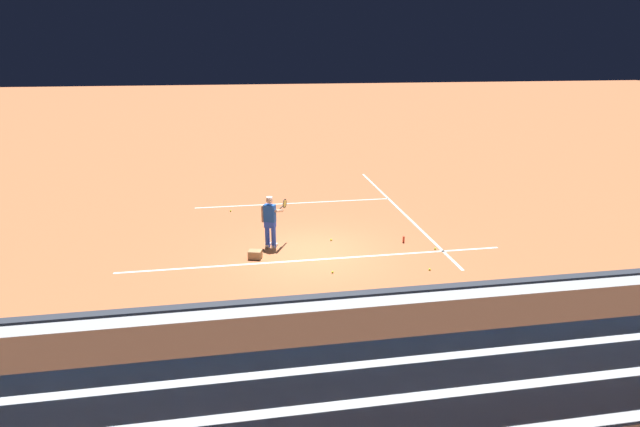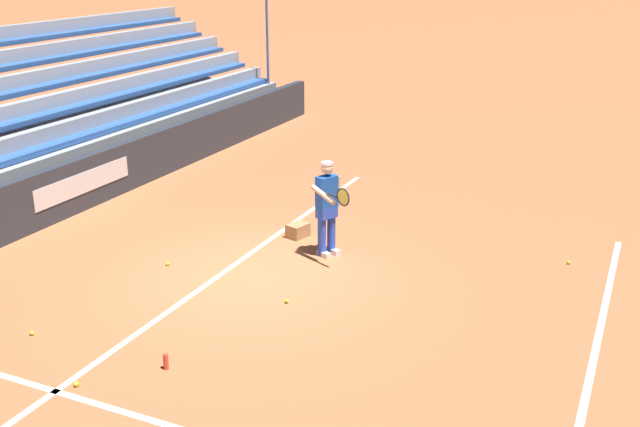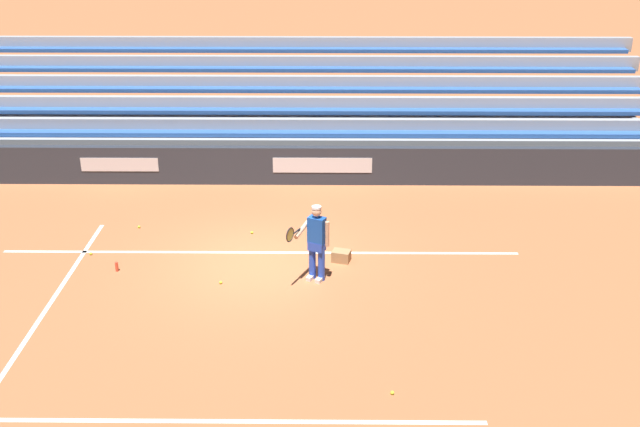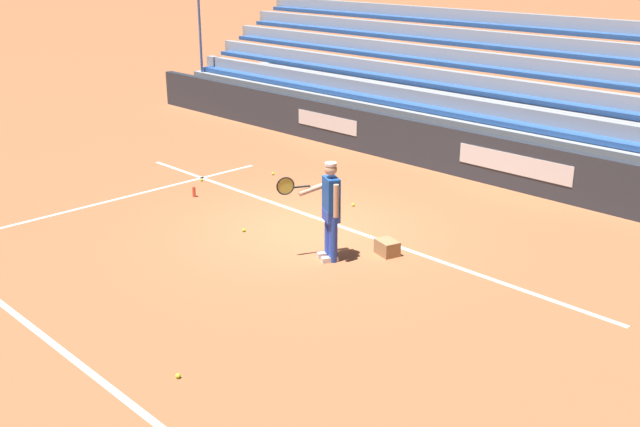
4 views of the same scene
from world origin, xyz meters
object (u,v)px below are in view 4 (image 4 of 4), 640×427
object	(u,v)px
ball_box_cardboard	(387,247)
tennis_ball_on_baseline	(244,230)
tennis_player	(329,210)
tennis_ball_toward_net	(178,376)
water_bottle	(194,192)
tennis_ball_stray_back	(201,180)
tennis_ball_midcourt	(273,174)
tennis_ball_far_right	(353,205)

from	to	relation	value
ball_box_cardboard	tennis_ball_on_baseline	size ratio (longest dim) A/B	6.06
tennis_player	tennis_ball_toward_net	world-z (taller)	tennis_player
tennis_ball_toward_net	water_bottle	distance (m)	7.21
tennis_player	ball_box_cardboard	xyz separation A→B (m)	(-0.56, -0.86, -0.76)
tennis_ball_stray_back	water_bottle	bearing A→B (deg)	136.26
tennis_ball_midcourt	water_bottle	xyz separation A→B (m)	(-0.04, 2.27, 0.08)
tennis_ball_on_baseline	tennis_ball_toward_net	bearing A→B (deg)	131.78
tennis_ball_far_right	tennis_ball_toward_net	size ratio (longest dim) A/B	1.00
tennis_ball_toward_net	tennis_ball_midcourt	bearing A→B (deg)	-48.77
tennis_ball_stray_back	tennis_ball_toward_net	bearing A→B (deg)	142.05
water_bottle	tennis_ball_stray_back	bearing A→B (deg)	-43.74
tennis_player	ball_box_cardboard	distance (m)	1.28
tennis_ball_far_right	water_bottle	size ratio (longest dim) A/B	0.30
ball_box_cardboard	tennis_ball_far_right	bearing A→B (deg)	-33.72
tennis_ball_far_right	tennis_ball_on_baseline	bearing A→B (deg)	80.23
tennis_ball_on_baseline	tennis_ball_midcourt	world-z (taller)	same
tennis_ball_far_right	tennis_ball_stray_back	distance (m)	3.82
tennis_ball_stray_back	tennis_ball_midcourt	size ratio (longest dim) A/B	1.00
tennis_ball_on_baseline	tennis_ball_toward_net	size ratio (longest dim) A/B	1.00
ball_box_cardboard	tennis_ball_toward_net	xyz separation A→B (m)	(-0.78, 4.87, -0.10)
tennis_ball_toward_net	water_bottle	xyz separation A→B (m)	(5.75, -4.34, 0.08)
ball_box_cardboard	tennis_ball_on_baseline	bearing A→B (deg)	22.61
tennis_ball_stray_back	tennis_ball_midcourt	distance (m)	1.68
tennis_ball_on_baseline	water_bottle	distance (m)	2.44
tennis_ball_far_right	tennis_ball_toward_net	bearing A→B (deg)	114.99
tennis_ball_stray_back	water_bottle	size ratio (longest dim) A/B	0.30
ball_box_cardboard	tennis_ball_stray_back	distance (m)	5.80
tennis_ball_far_right	tennis_ball_midcourt	size ratio (longest dim) A/B	1.00
tennis_ball_stray_back	tennis_ball_toward_net	xyz separation A→B (m)	(-6.57, 5.12, 0.00)
tennis_ball_far_right	tennis_ball_stray_back	xyz separation A→B (m)	(3.62, 1.19, 0.00)
water_bottle	ball_box_cardboard	bearing A→B (deg)	-173.97
tennis_ball_far_right	tennis_ball_midcourt	distance (m)	2.87
tennis_ball_far_right	water_bottle	distance (m)	3.43
ball_box_cardboard	tennis_ball_midcourt	bearing A→B (deg)	-19.17
tennis_ball_on_baseline	tennis_ball_stray_back	bearing A→B (deg)	-22.78
ball_box_cardboard	tennis_ball_midcourt	distance (m)	5.31
ball_box_cardboard	tennis_ball_toward_net	bearing A→B (deg)	99.05
tennis_ball_far_right	water_bottle	world-z (taller)	water_bottle
tennis_player	tennis_ball_toward_net	distance (m)	4.31
tennis_ball_on_baseline	tennis_ball_toward_net	xyz separation A→B (m)	(-3.38, 3.78, 0.00)
tennis_ball_on_baseline	water_bottle	bearing A→B (deg)	-13.26
tennis_player	tennis_ball_on_baseline	world-z (taller)	tennis_player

